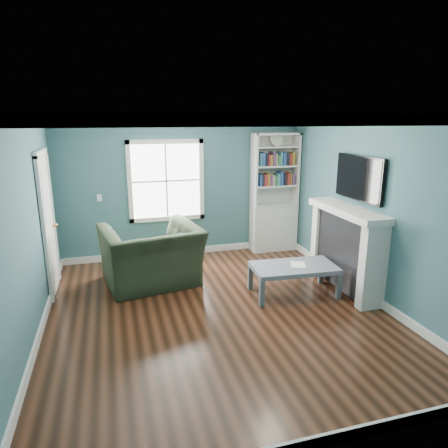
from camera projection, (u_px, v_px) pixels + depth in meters
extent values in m
plane|color=black|center=(217.00, 311.00, 5.48)|extent=(5.00, 5.00, 0.00)
plane|color=#36666A|center=(183.00, 188.00, 7.46)|extent=(4.50, 0.00, 4.50)
plane|color=#36666A|center=(308.00, 304.00, 2.82)|extent=(4.50, 0.00, 4.50)
plane|color=#36666A|center=(26.00, 233.00, 4.54)|extent=(0.00, 5.00, 5.00)
plane|color=#36666A|center=(368.00, 209.00, 5.74)|extent=(0.00, 5.00, 5.00)
plane|color=white|center=(217.00, 115.00, 4.81)|extent=(5.00, 5.00, 0.00)
cube|color=white|center=(184.00, 251.00, 7.77)|extent=(4.50, 0.03, 0.12)
cube|color=white|center=(299.00, 446.00, 3.15)|extent=(4.50, 0.03, 0.12)
cube|color=white|center=(41.00, 331.00, 4.87)|extent=(0.03, 5.00, 0.12)
cube|color=white|center=(359.00, 289.00, 6.05)|extent=(0.03, 5.00, 0.12)
cube|color=white|center=(181.00, 119.00, 7.12)|extent=(4.50, 0.04, 0.08)
cube|color=white|center=(318.00, 120.00, 2.51)|extent=(4.50, 0.04, 0.08)
cube|color=white|center=(13.00, 119.00, 4.22)|extent=(0.04, 5.00, 0.08)
cube|color=white|center=(375.00, 119.00, 5.41)|extent=(0.04, 5.00, 0.08)
cube|color=white|center=(166.00, 181.00, 7.34)|extent=(1.24, 0.01, 1.34)
cube|color=white|center=(130.00, 183.00, 7.15)|extent=(0.08, 0.06, 1.50)
cube|color=white|center=(201.00, 179.00, 7.50)|extent=(0.08, 0.06, 1.50)
cube|color=white|center=(168.00, 218.00, 7.51)|extent=(1.40, 0.06, 0.08)
cube|color=white|center=(165.00, 142.00, 7.14)|extent=(1.40, 0.06, 0.08)
cube|color=white|center=(166.00, 181.00, 7.33)|extent=(1.24, 0.03, 0.03)
cube|color=white|center=(166.00, 181.00, 7.33)|extent=(0.03, 0.03, 1.34)
cube|color=silver|center=(273.00, 228.00, 7.96)|extent=(0.90, 0.35, 0.90)
cube|color=silver|center=(254.00, 171.00, 7.55)|extent=(0.04, 0.35, 1.40)
cube|color=silver|center=(295.00, 169.00, 7.78)|extent=(0.04, 0.35, 1.40)
cube|color=silver|center=(272.00, 169.00, 7.82)|extent=(0.90, 0.02, 1.40)
cube|color=silver|center=(276.00, 134.00, 7.49)|extent=(0.90, 0.35, 0.04)
cube|color=silver|center=(274.00, 205.00, 7.84)|extent=(0.84, 0.33, 0.03)
cube|color=silver|center=(274.00, 186.00, 7.74)|extent=(0.84, 0.33, 0.03)
cube|color=silver|center=(275.00, 166.00, 7.64)|extent=(0.84, 0.33, 0.03)
cube|color=silver|center=(276.00, 147.00, 7.55)|extent=(0.84, 0.33, 0.03)
cube|color=#264C8C|center=(275.00, 179.00, 7.69)|extent=(0.70, 0.25, 0.22)
cube|color=black|center=(276.00, 159.00, 7.59)|extent=(0.70, 0.25, 0.22)
cylinder|color=beige|center=(277.00, 139.00, 7.47)|extent=(0.26, 0.06, 0.26)
cube|color=black|center=(346.00, 252.00, 6.06)|extent=(0.30, 1.20, 1.10)
cube|color=black|center=(344.00, 264.00, 6.11)|extent=(0.22, 0.65, 0.70)
cube|color=silver|center=(373.00, 267.00, 5.43)|extent=(0.36, 0.16, 1.20)
cube|color=silver|center=(323.00, 240.00, 6.68)|extent=(0.36, 0.16, 1.20)
cube|color=silver|center=(348.00, 210.00, 5.88)|extent=(0.44, 1.58, 0.10)
cube|color=black|center=(359.00, 178.00, 5.80)|extent=(0.06, 1.10, 0.65)
cube|color=silver|center=(48.00, 226.00, 5.92)|extent=(0.04, 0.80, 2.05)
cube|color=white|center=(45.00, 234.00, 5.50)|extent=(0.05, 0.08, 2.13)
cube|color=white|center=(53.00, 218.00, 6.34)|extent=(0.05, 0.08, 2.13)
cube|color=white|center=(40.00, 153.00, 5.65)|extent=(0.05, 0.98, 0.08)
sphere|color=#BF8C3F|center=(55.00, 225.00, 6.23)|extent=(0.07, 0.07, 0.07)
ellipsoid|color=white|center=(282.00, 120.00, 5.15)|extent=(0.34, 0.34, 0.15)
cylinder|color=white|center=(282.00, 117.00, 5.14)|extent=(0.38, 0.38, 0.03)
cube|color=white|center=(99.00, 198.00, 7.08)|extent=(0.08, 0.01, 0.12)
imported|color=#202E1C|center=(151.00, 246.00, 6.24)|extent=(1.59, 1.18, 1.26)
cube|color=#4F595F|center=(262.00, 293.00, 5.59)|extent=(0.07, 0.07, 0.38)
cube|color=#4F595F|center=(339.00, 286.00, 5.82)|extent=(0.07, 0.07, 0.38)
cube|color=#4F595F|center=(250.00, 277.00, 6.16)|extent=(0.07, 0.07, 0.38)
cube|color=#4F595F|center=(321.00, 271.00, 6.39)|extent=(0.07, 0.07, 0.38)
cube|color=slate|center=(294.00, 268.00, 5.93)|extent=(1.28, 0.76, 0.07)
cube|color=white|center=(298.00, 264.00, 5.96)|extent=(0.29, 0.32, 0.00)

